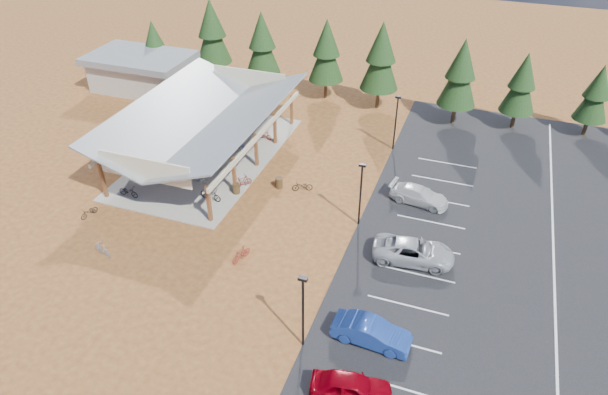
{
  "coord_description": "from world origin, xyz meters",
  "views": [
    {
      "loc": [
        12.03,
        -29.28,
        24.25
      ],
      "look_at": [
        0.93,
        1.44,
        1.77
      ],
      "focal_mm": 32.0,
      "sensor_mm": 36.0,
      "label": 1
    }
  ],
  "objects_px": {
    "bike_pavilion": "(205,118)",
    "bike_11": "(241,254)",
    "bike_4": "(211,194)",
    "car_1": "(371,332)",
    "bike_7": "(265,135)",
    "bike_15": "(242,182)",
    "bike_0": "(128,191)",
    "bike_16": "(302,186)",
    "bike_1": "(164,165)",
    "lamp_post_2": "(396,119)",
    "trash_bin_0": "(236,189)",
    "outbuilding": "(142,71)",
    "trash_bin_1": "(279,183)",
    "bike_2": "(195,145)",
    "bike_5": "(200,178)",
    "bike_6": "(240,147)",
    "bike_13": "(102,249)",
    "bike_3": "(233,112)",
    "lamp_post_0": "(303,307)",
    "car_3": "(419,195)",
    "lamp_post_1": "(361,190)",
    "bike_8": "(89,212)",
    "car_2": "(413,251)"
  },
  "relations": [
    {
      "from": "bike_5",
      "to": "bike_6",
      "type": "xyz_separation_m",
      "value": [
        0.69,
        5.93,
        -0.1
      ]
    },
    {
      "from": "bike_7",
      "to": "bike_11",
      "type": "relative_size",
      "value": 0.89
    },
    {
      "from": "bike_1",
      "to": "bike_16",
      "type": "height_order",
      "value": "bike_1"
    },
    {
      "from": "bike_4",
      "to": "bike_8",
      "type": "bearing_deg",
      "value": 130.41
    },
    {
      "from": "bike_2",
      "to": "bike_11",
      "type": "bearing_deg",
      "value": -150.76
    },
    {
      "from": "bike_1",
      "to": "car_2",
      "type": "bearing_deg",
      "value": -112.42
    },
    {
      "from": "outbuilding",
      "to": "bike_15",
      "type": "bearing_deg",
      "value": -37.63
    },
    {
      "from": "bike_2",
      "to": "trash_bin_0",
      "type": "bearing_deg",
      "value": -139.24
    },
    {
      "from": "outbuilding",
      "to": "bike_4",
      "type": "xyz_separation_m",
      "value": [
        17.36,
        -17.01,
        -1.43
      ]
    },
    {
      "from": "bike_pavilion",
      "to": "bike_11",
      "type": "bearing_deg",
      "value": -53.38
    },
    {
      "from": "bike_pavilion",
      "to": "bike_1",
      "type": "distance_m",
      "value": 5.29
    },
    {
      "from": "trash_bin_0",
      "to": "car_1",
      "type": "height_order",
      "value": "car_1"
    },
    {
      "from": "car_3",
      "to": "bike_16",
      "type": "bearing_deg",
      "value": 107.81
    },
    {
      "from": "bike_13",
      "to": "bike_5",
      "type": "bearing_deg",
      "value": -175.32
    },
    {
      "from": "bike_4",
      "to": "car_1",
      "type": "xyz_separation_m",
      "value": [
        15.19,
        -9.49,
        0.19
      ]
    },
    {
      "from": "bike_2",
      "to": "bike_8",
      "type": "relative_size",
      "value": 1.02
    },
    {
      "from": "bike_pavilion",
      "to": "trash_bin_0",
      "type": "bearing_deg",
      "value": -42.91
    },
    {
      "from": "bike_3",
      "to": "bike_15",
      "type": "distance_m",
      "value": 12.92
    },
    {
      "from": "outbuilding",
      "to": "trash_bin_0",
      "type": "bearing_deg",
      "value": -39.44
    },
    {
      "from": "bike_0",
      "to": "outbuilding",
      "type": "bearing_deg",
      "value": 33.49
    },
    {
      "from": "trash_bin_0",
      "to": "car_1",
      "type": "distance_m",
      "value": 17.63
    },
    {
      "from": "bike_0",
      "to": "bike_3",
      "type": "bearing_deg",
      "value": -2.77
    },
    {
      "from": "bike_8",
      "to": "car_1",
      "type": "height_order",
      "value": "car_1"
    },
    {
      "from": "bike_4",
      "to": "trash_bin_0",
      "type": "bearing_deg",
      "value": -35.83
    },
    {
      "from": "lamp_post_1",
      "to": "bike_4",
      "type": "xyz_separation_m",
      "value": [
        -11.64,
        -1.01,
        -2.38
      ]
    },
    {
      "from": "lamp_post_0",
      "to": "bike_2",
      "type": "bearing_deg",
      "value": 133.4
    },
    {
      "from": "bike_7",
      "to": "bike_15",
      "type": "distance_m",
      "value": 8.22
    },
    {
      "from": "bike_pavilion",
      "to": "bike_6",
      "type": "relative_size",
      "value": 12.41
    },
    {
      "from": "car_1",
      "to": "bike_8",
      "type": "bearing_deg",
      "value": 81.35
    },
    {
      "from": "bike_6",
      "to": "car_1",
      "type": "distance_m",
      "value": 23.76
    },
    {
      "from": "bike_0",
      "to": "bike_16",
      "type": "relative_size",
      "value": 1.04
    },
    {
      "from": "trash_bin_1",
      "to": "bike_2",
      "type": "height_order",
      "value": "bike_2"
    },
    {
      "from": "lamp_post_2",
      "to": "bike_8",
      "type": "distance_m",
      "value": 26.45
    },
    {
      "from": "lamp_post_0",
      "to": "lamp_post_1",
      "type": "height_order",
      "value": "same"
    },
    {
      "from": "bike_1",
      "to": "bike_3",
      "type": "xyz_separation_m",
      "value": [
        1.1,
        11.16,
        0.0
      ]
    },
    {
      "from": "bike_11",
      "to": "bike_13",
      "type": "xyz_separation_m",
      "value": [
        -9.12,
        -2.73,
        -0.03
      ]
    },
    {
      "from": "lamp_post_0",
      "to": "bike_8",
      "type": "distance_m",
      "value": 20.34
    },
    {
      "from": "bike_0",
      "to": "car_2",
      "type": "distance_m",
      "value": 22.44
    },
    {
      "from": "lamp_post_2",
      "to": "bike_5",
      "type": "relative_size",
      "value": 3.03
    },
    {
      "from": "bike_pavilion",
      "to": "bike_8",
      "type": "bearing_deg",
      "value": -111.21
    },
    {
      "from": "trash_bin_1",
      "to": "bike_16",
      "type": "distance_m",
      "value": 1.94
    },
    {
      "from": "lamp_post_0",
      "to": "bike_16",
      "type": "bearing_deg",
      "value": 110.14
    },
    {
      "from": "bike_0",
      "to": "bike_pavilion",
      "type": "bearing_deg",
      "value": -17.67
    },
    {
      "from": "bike_5",
      "to": "bike_13",
      "type": "xyz_separation_m",
      "value": [
        -2.0,
        -10.08,
        -0.13
      ]
    },
    {
      "from": "outbuilding",
      "to": "car_1",
      "type": "bearing_deg",
      "value": -39.15
    },
    {
      "from": "lamp_post_0",
      "to": "bike_5",
      "type": "distance_m",
      "value": 18.76
    },
    {
      "from": "bike_pavilion",
      "to": "bike_0",
      "type": "relative_size",
      "value": 11.17
    },
    {
      "from": "outbuilding",
      "to": "car_3",
      "type": "relative_size",
      "value": 2.41
    },
    {
      "from": "lamp_post_1",
      "to": "bike_15",
      "type": "relative_size",
      "value": 2.79
    },
    {
      "from": "lamp_post_2",
      "to": "bike_11",
      "type": "xyz_separation_m",
      "value": [
        -6.4,
        -18.57,
        -2.47
      ]
    }
  ]
}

